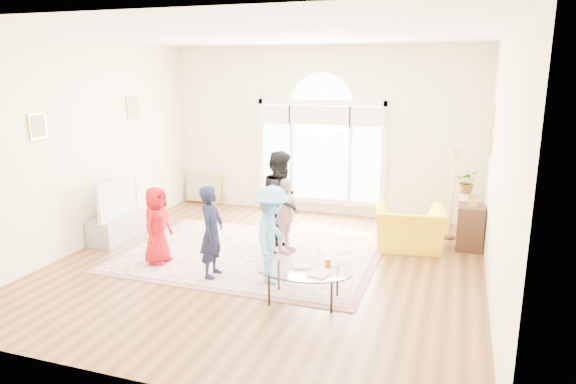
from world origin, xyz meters
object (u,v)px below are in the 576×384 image
(television, at_px, (115,197))
(coffee_table, at_px, (304,270))
(tv_console, at_px, (117,227))
(armchair, at_px, (409,228))
(area_rug, at_px, (250,254))

(television, relative_size, coffee_table, 0.88)
(tv_console, xyz_separation_m, coffee_table, (3.61, -1.24, 0.19))
(television, relative_size, armchair, 1.04)
(area_rug, distance_m, coffee_table, 1.82)
(television, height_order, coffee_table, television)
(area_rug, bearing_deg, television, -179.21)
(armchair, bearing_deg, area_rug, 16.44)
(coffee_table, distance_m, armchair, 2.55)
(coffee_table, bearing_deg, area_rug, 130.22)
(armchair, bearing_deg, television, 4.52)
(television, distance_m, armchair, 4.76)
(area_rug, xyz_separation_m, television, (-2.36, -0.03, 0.72))
(television, xyz_separation_m, armchair, (4.62, 1.10, -0.39))
(coffee_table, height_order, armchair, armchair)
(area_rug, height_order, coffee_table, coffee_table)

